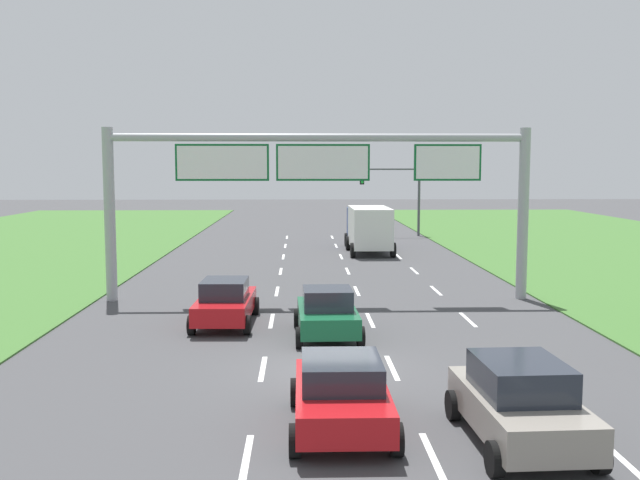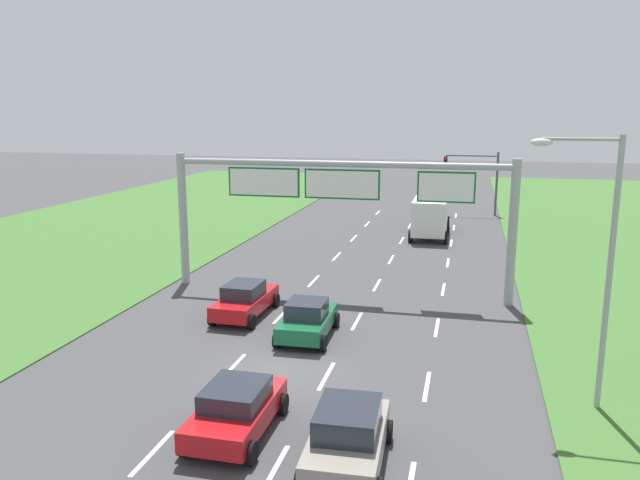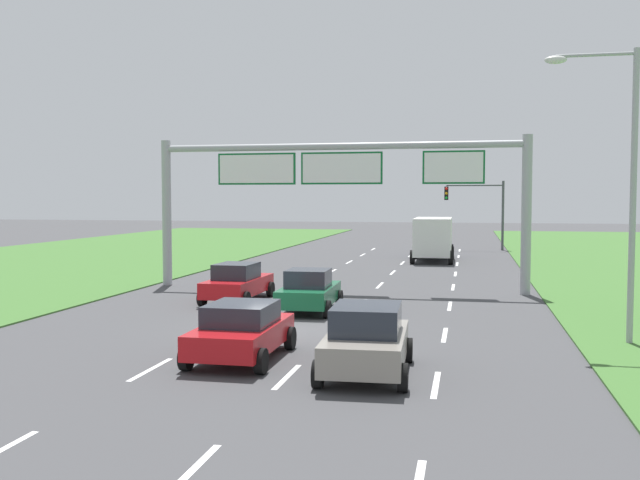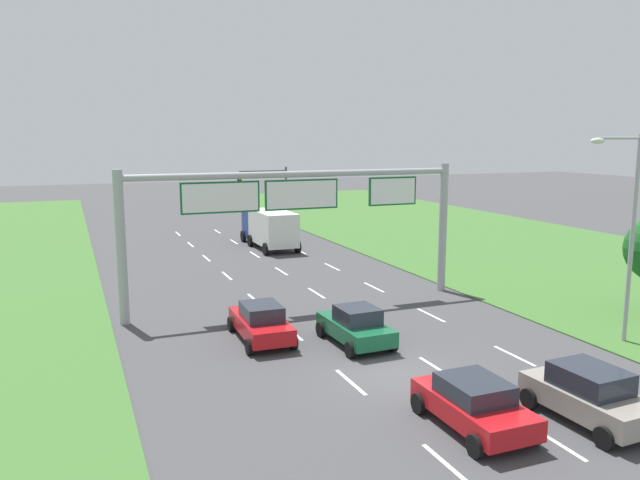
# 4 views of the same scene
# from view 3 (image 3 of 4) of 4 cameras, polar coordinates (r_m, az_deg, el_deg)

# --- Properties ---
(ground_plane) EXTENTS (200.00, 200.00, 0.00)m
(ground_plane) POSITION_cam_3_polar(r_m,az_deg,el_deg) (23.39, -3.12, -7.09)
(ground_plane) COLOR #424244
(lane_dashes_inner_left) EXTENTS (0.14, 56.40, 0.01)m
(lane_dashes_inner_left) POSITION_cam_3_polar(r_m,az_deg,el_deg) (32.43, -2.01, -4.13)
(lane_dashes_inner_left) COLOR white
(lane_dashes_inner_left) RESTS_ON ground_plane
(lane_dashes_inner_right) EXTENTS (0.14, 56.40, 0.01)m
(lane_dashes_inner_right) POSITION_cam_3_polar(r_m,az_deg,el_deg) (31.78, 4.14, -4.29)
(lane_dashes_inner_right) COLOR white
(lane_dashes_inner_right) RESTS_ON ground_plane
(lane_dashes_slip) EXTENTS (0.14, 56.40, 0.01)m
(lane_dashes_slip) POSITION_cam_3_polar(r_m,az_deg,el_deg) (31.51, 10.48, -4.40)
(lane_dashes_slip) COLOR white
(lane_dashes_slip) RESTS_ON ground_plane
(car_near_red) EXTENTS (2.17, 3.97, 1.60)m
(car_near_red) POSITION_cam_3_polar(r_m,az_deg,el_deg) (26.65, -0.89, -4.09)
(car_near_red) COLOR #145633
(car_near_red) RESTS_ON ground_plane
(car_lead_silver) EXTENTS (2.15, 3.99, 1.49)m
(car_lead_silver) POSITION_cam_3_polar(r_m,az_deg,el_deg) (19.00, -6.30, -7.21)
(car_lead_silver) COLOR red
(car_lead_silver) RESTS_ON ground_plane
(car_mid_lane) EXTENTS (2.12, 4.35, 1.58)m
(car_mid_lane) POSITION_cam_3_polar(r_m,az_deg,el_deg) (29.44, -6.62, -3.39)
(car_mid_lane) COLOR red
(car_mid_lane) RESTS_ON ground_plane
(car_far_ahead) EXTENTS (2.26, 4.03, 1.68)m
(car_far_ahead) POSITION_cam_3_polar(r_m,az_deg,el_deg) (17.34, 3.73, -7.97)
(car_far_ahead) COLOR gray
(car_far_ahead) RESTS_ON ground_plane
(box_truck) EXTENTS (2.73, 7.45, 2.90)m
(box_truck) POSITION_cam_3_polar(r_m,az_deg,el_deg) (48.80, 9.08, 0.26)
(box_truck) COLOR navy
(box_truck) RESTS_ON ground_plane
(sign_gantry) EXTENTS (17.24, 0.44, 7.00)m
(sign_gantry) POSITION_cam_3_polar(r_m,az_deg,el_deg) (32.80, 1.42, 4.67)
(sign_gantry) COLOR #9EA0A5
(sign_gantry) RESTS_ON ground_plane
(traffic_light_mast) EXTENTS (4.76, 0.49, 5.60)m
(traffic_light_mast) POSITION_cam_3_polar(r_m,az_deg,el_deg) (59.16, 12.56, 2.96)
(traffic_light_mast) COLOR #47494F
(traffic_light_mast) RESTS_ON ground_plane
(street_lamp) EXTENTS (2.61, 0.32, 8.50)m
(street_lamp) POSITION_cam_3_polar(r_m,az_deg,el_deg) (22.27, 22.85, 5.25)
(street_lamp) COLOR #9EA0A5
(street_lamp) RESTS_ON ground_plane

